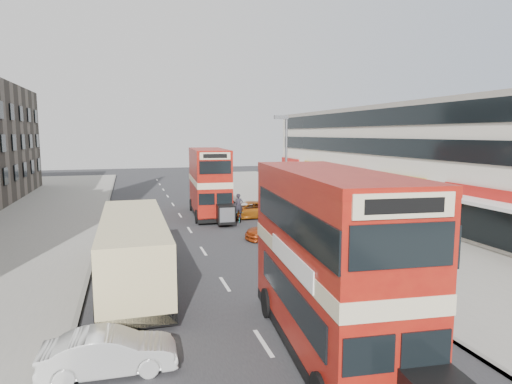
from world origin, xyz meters
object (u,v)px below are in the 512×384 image
object	(u,v)px
bus_second	(209,182)
pedestrian_near	(331,225)
bus_main	(330,261)
cyclist	(239,212)
pedestrian_far	(265,194)
coach	(133,248)
car_left_front	(109,352)
car_right_b	(248,210)
street_lamp	(285,164)
car_right_c	(215,195)
car_right_a	(278,229)

from	to	relation	value
bus_second	pedestrian_near	size ratio (longest dim) A/B	5.79
bus_main	cyclist	distance (m)	21.07
bus_main	pedestrian_far	world-z (taller)	bus_main
coach	cyclist	xyz separation A→B (m)	(8.10, 12.72, -0.91)
coach	car_left_front	xyz separation A→B (m)	(-0.81, -7.67, -1.08)
car_left_front	pedestrian_near	size ratio (longest dim) A/B	2.20
car_left_front	pedestrian_near	xyz separation A→B (m)	(13.24, 12.95, 0.39)
car_left_front	car_right_b	size ratio (longest dim) A/B	0.77
street_lamp	coach	distance (m)	14.06
pedestrian_far	pedestrian_near	bearing A→B (deg)	-103.09
car_right_c	pedestrian_far	world-z (taller)	pedestrian_far
car_left_front	car_right_a	xyz separation A→B (m)	(10.01, 14.27, 0.02)
bus_main	car_right_b	bearing A→B (deg)	-93.59
car_right_b	street_lamp	bearing A→B (deg)	13.99
bus_second	car_right_c	size ratio (longest dim) A/B	2.91
pedestrian_near	pedestrian_far	xyz separation A→B (m)	(0.19, 14.87, 0.09)
bus_main	coach	bearing A→B (deg)	-49.16
pedestrian_far	cyclist	xyz separation A→B (m)	(-4.52, -7.43, -0.30)
car_left_front	bus_main	bearing A→B (deg)	-92.23
bus_second	cyclist	bearing A→B (deg)	121.06
cyclist	bus_second	bearing A→B (deg)	122.31
coach	pedestrian_far	bearing A→B (deg)	57.85
car_right_b	bus_second	bearing A→B (deg)	-126.85
pedestrian_far	street_lamp	bearing A→B (deg)	-112.95
coach	car_left_front	distance (m)	7.79
bus_main	car_right_b	size ratio (longest dim) A/B	2.09
car_right_a	coach	bearing A→B (deg)	-60.12
car_right_a	car_right_c	xyz separation A→B (m)	(-0.67, 17.93, -0.06)
car_right_c	pedestrian_far	xyz separation A→B (m)	(4.08, -4.37, 0.52)
street_lamp	bus_second	size ratio (longest dim) A/B	0.81
pedestrian_near	car_right_a	bearing A→B (deg)	-65.15
bus_main	pedestrian_far	bearing A→B (deg)	-98.41
bus_main	bus_second	size ratio (longest dim) A/B	1.03
car_left_front	pedestrian_far	xyz separation A→B (m)	(13.43, 27.83, 0.48)
bus_second	car_left_front	bearing A→B (deg)	76.81
car_left_front	coach	bearing A→B (deg)	-4.40
pedestrian_far	car_left_front	bearing A→B (deg)	-128.13
car_right_c	street_lamp	bearing A→B (deg)	1.73
car_right_c	cyclist	world-z (taller)	cyclist
bus_second	car_right_a	size ratio (longest dim) A/B	2.26
coach	pedestrian_far	xyz separation A→B (m)	(12.62, 20.16, -0.61)
car_left_front	pedestrian_far	bearing A→B (deg)	-24.14
bus_second	pedestrian_far	world-z (taller)	bus_second
car_left_front	car_right_a	world-z (taller)	car_right_a
cyclist	car_right_b	bearing A→B (deg)	52.68
car_right_a	car_right_b	bearing A→B (deg)	174.26
car_right_b	cyclist	xyz separation A→B (m)	(-1.10, -1.22, 0.12)
car_left_front	car_right_a	bearing A→B (deg)	-33.44
street_lamp	car_right_a	xyz separation A→B (m)	(-1.30, -2.22, -4.14)
coach	cyclist	size ratio (longest dim) A/B	4.92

